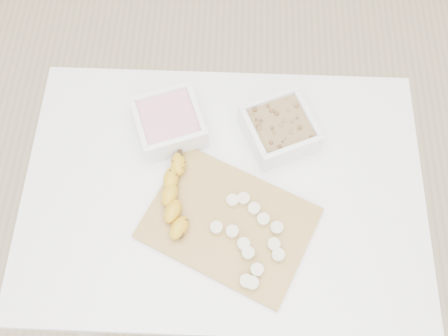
{
  "coord_description": "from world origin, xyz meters",
  "views": [
    {
      "loc": [
        0.02,
        -0.47,
        1.9
      ],
      "look_at": [
        0.0,
        0.03,
        0.81
      ],
      "focal_mm": 40.0,
      "sensor_mm": 36.0,
      "label": 1
    }
  ],
  "objects_px": {
    "bowl_yogurt": "(169,122)",
    "bowl_granola": "(280,129)",
    "cutting_board": "(229,223)",
    "banana": "(176,197)",
    "table": "(224,202)"
  },
  "relations": [
    {
      "from": "bowl_granola",
      "to": "banana",
      "type": "xyz_separation_m",
      "value": [
        -0.25,
        -0.19,
        -0.01
      ]
    },
    {
      "from": "table",
      "to": "bowl_granola",
      "type": "xyz_separation_m",
      "value": [
        0.14,
        0.15,
        0.13
      ]
    },
    {
      "from": "table",
      "to": "cutting_board",
      "type": "bearing_deg",
      "value": -79.69
    },
    {
      "from": "banana",
      "to": "cutting_board",
      "type": "bearing_deg",
      "value": -15.08
    },
    {
      "from": "banana",
      "to": "bowl_yogurt",
      "type": "bearing_deg",
      "value": 105.27
    },
    {
      "from": "cutting_board",
      "to": "banana",
      "type": "bearing_deg",
      "value": 158.54
    },
    {
      "from": "cutting_board",
      "to": "bowl_granola",
      "type": "bearing_deg",
      "value": 63.83
    },
    {
      "from": "bowl_yogurt",
      "to": "bowl_granola",
      "type": "distance_m",
      "value": 0.28
    },
    {
      "from": "bowl_yogurt",
      "to": "bowl_granola",
      "type": "height_order",
      "value": "same"
    },
    {
      "from": "cutting_board",
      "to": "banana",
      "type": "distance_m",
      "value": 0.14
    },
    {
      "from": "cutting_board",
      "to": "banana",
      "type": "xyz_separation_m",
      "value": [
        -0.13,
        0.05,
        0.03
      ]
    },
    {
      "from": "bowl_yogurt",
      "to": "banana",
      "type": "distance_m",
      "value": 0.2
    },
    {
      "from": "table",
      "to": "bowl_granola",
      "type": "distance_m",
      "value": 0.25
    },
    {
      "from": "bowl_granola",
      "to": "table",
      "type": "bearing_deg",
      "value": -131.65
    },
    {
      "from": "bowl_yogurt",
      "to": "bowl_granola",
      "type": "bearing_deg",
      "value": -1.66
    }
  ]
}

